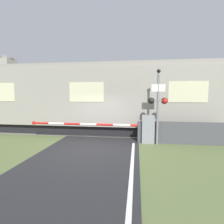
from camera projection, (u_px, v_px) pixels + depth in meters
name	position (u px, v px, depth m)	size (l,w,h in m)	color
ground_plane	(93.00, 148.00, 7.86)	(80.00, 80.00, 0.00)	#5B6B3D
track_bed	(106.00, 131.00, 11.37)	(36.00, 3.20, 0.13)	slate
train	(94.00, 98.00, 11.27)	(19.47, 3.21, 4.21)	black
crossing_barrier	(137.00, 128.00, 8.72)	(6.50, 0.44, 1.38)	gray
signal_post	(158.00, 102.00, 8.25)	(0.91, 0.26, 3.58)	gray
distant_building	(7.00, 81.00, 33.34)	(3.03, 3.03, 9.97)	#9E998E
roadside_fence	(181.00, 133.00, 8.41)	(4.11, 0.06, 1.10)	#4C4C51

